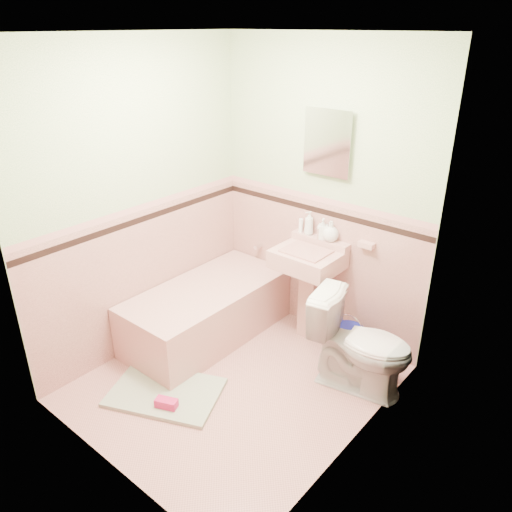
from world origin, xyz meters
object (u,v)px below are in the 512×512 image
Objects in this scene: bathtub at (207,313)px; sink at (306,295)px; shoe at (166,403)px; soap_bottle_right at (331,231)px; soap_bottle_mid at (323,229)px; bucket at (348,341)px; soap_bottle_left at (309,223)px; medicine_cabinet at (328,143)px; toilet at (361,344)px.

sink is (0.68, 0.53, 0.20)m from bathtub.
bathtub is 9.37× the size of shoe.
soap_bottle_right is 1.87m from shoe.
bucket is (0.40, -0.15, -0.86)m from soap_bottle_mid.
sink is at bearing 58.43° from shoe.
soap_bottle_left reaches higher than bucket.
soap_bottle_left reaches higher than sink.
soap_bottle_left is (-0.12, -0.03, -0.70)m from medicine_cabinet.
soap_bottle_mid is at bearing 58.83° from shoe.
shoe is (-0.10, -1.59, -0.94)m from soap_bottle_left.
soap_bottle_right is 0.97m from toilet.
soap_bottle_left is 1.28× the size of shoe.
bucket is at bearing 30.87° from toilet.
medicine_cabinet is 2.25× the size of soap_bottle_left.
sink reaches higher than shoe.
toilet is 0.49m from bucket.
shoe is (-0.22, -1.62, -1.64)m from medicine_cabinet.
bucket is at bearing -15.33° from soap_bottle_left.
bucket is at bearing -24.58° from soap_bottle_right.
soap_bottle_mid reaches higher than sink.
medicine_cabinet is 2.68× the size of soap_bottle_right.
soap_bottle_mid reaches higher than soap_bottle_right.
soap_bottle_left is 1.19× the size of soap_bottle_right.
medicine_cabinet reaches higher than bucket.
soap_bottle_left is 0.27× the size of toilet.
bucket is (1.10, 0.56, -0.10)m from bathtub.
bucket is (0.42, -0.18, -1.57)m from medicine_cabinet.
sink is 1.10× the size of toilet.
bathtub is 8.54× the size of soap_bottle_mid.
toilet is 3.06× the size of bucket.
soap_bottle_mid is 1.02× the size of soap_bottle_right.
medicine_cabinet reaches higher than bathtub.
soap_bottle_left is at bearing -166.20° from medicine_cabinet.
soap_bottle_right is at bearing 155.42° from bucket.
soap_bottle_right reaches higher than shoe.
soap_bottle_right is (0.22, 0.00, -0.02)m from soap_bottle_left.
medicine_cabinet is at bearing 47.42° from bathtub.
bathtub is at bearing -142.07° from sink.
sink reaches higher than toilet.
shoe is at bearing -97.87° from medicine_cabinet.
soap_bottle_right is (0.78, 0.71, 0.76)m from bathtub.
bucket is at bearing 4.22° from sink.
soap_bottle_mid is at bearing 180.00° from soap_bottle_right.
soap_bottle_left reaches higher than bathtub.
bucket is (-0.28, 0.31, -0.26)m from toilet.
soap_bottle_right is at bearing 62.06° from sink.
toilet is at bearing -34.26° from soap_bottle_mid.
bathtub is at bearing -137.52° from soap_bottle_right.
soap_bottle_right is at bearing 0.00° from soap_bottle_left.
soap_bottle_left is 1.04m from bucket.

